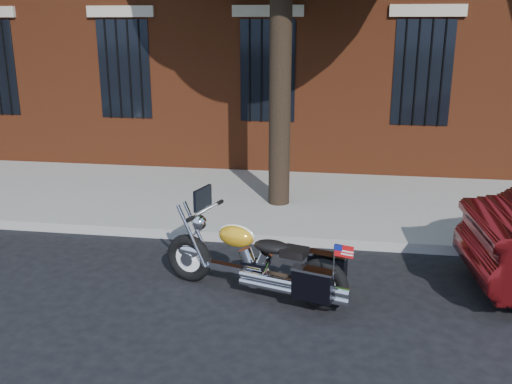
# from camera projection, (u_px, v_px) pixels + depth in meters

# --- Properties ---
(ground) EXTENTS (120.00, 120.00, 0.00)m
(ground) POSITION_uv_depth(u_px,v_px,m) (212.00, 280.00, 7.20)
(ground) COLOR black
(ground) RESTS_ON ground
(curb) EXTENTS (40.00, 0.16, 0.15)m
(curb) POSITION_uv_depth(u_px,v_px,m) (233.00, 236.00, 8.49)
(curb) COLOR gray
(curb) RESTS_ON ground
(sidewalk) EXTENTS (40.00, 3.60, 0.15)m
(sidewalk) POSITION_uv_depth(u_px,v_px,m) (253.00, 199.00, 10.27)
(sidewalk) COLOR gray
(sidewalk) RESTS_ON ground
(motorcycle) EXTENTS (2.31, 1.17, 1.25)m
(motorcycle) POSITION_uv_depth(u_px,v_px,m) (261.00, 264.00, 6.65)
(motorcycle) COLOR black
(motorcycle) RESTS_ON ground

